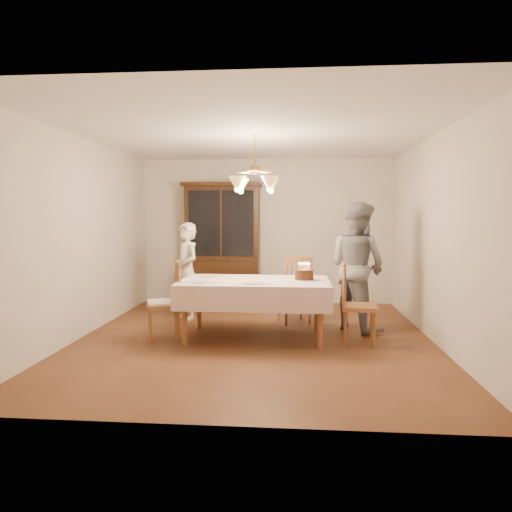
# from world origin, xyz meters

# --- Properties ---
(ground) EXTENTS (5.00, 5.00, 0.00)m
(ground) POSITION_xyz_m (0.00, 0.00, 0.00)
(ground) COLOR #512A17
(ground) RESTS_ON ground
(room_shell) EXTENTS (5.00, 5.00, 5.00)m
(room_shell) POSITION_xyz_m (0.00, 0.00, 1.58)
(room_shell) COLOR white
(room_shell) RESTS_ON ground
(dining_table) EXTENTS (1.90, 1.10, 0.76)m
(dining_table) POSITION_xyz_m (0.00, 0.00, 0.68)
(dining_table) COLOR brown
(dining_table) RESTS_ON ground
(china_hutch) EXTENTS (1.38, 0.54, 2.16)m
(china_hutch) POSITION_xyz_m (-0.77, 2.25, 1.04)
(china_hutch) COLOR black
(china_hutch) RESTS_ON ground
(chair_far_side) EXTENTS (0.56, 0.55, 1.00)m
(chair_far_side) POSITION_xyz_m (0.51, 0.91, 0.44)
(chair_far_side) COLOR brown
(chair_far_side) RESTS_ON ground
(chair_left_end) EXTENTS (0.54, 0.55, 1.00)m
(chair_left_end) POSITION_xyz_m (-1.14, -0.18, 0.45)
(chair_left_end) COLOR brown
(chair_left_end) RESTS_ON ground
(chair_right_end) EXTENTS (0.45, 0.47, 1.00)m
(chair_right_end) POSITION_xyz_m (1.30, -0.10, 0.44)
(chair_right_end) COLOR brown
(chair_right_end) RESTS_ON ground
(elderly_woman) EXTENTS (0.61, 0.64, 1.48)m
(elderly_woman) POSITION_xyz_m (-1.12, 1.00, 0.74)
(elderly_woman) COLOR white
(elderly_woman) RESTS_ON ground
(adult_in_grey) EXTENTS (1.07, 1.09, 1.77)m
(adult_in_grey) POSITION_xyz_m (1.37, 0.57, 0.88)
(adult_in_grey) COLOR slate
(adult_in_grey) RESTS_ON ground
(birthday_cake) EXTENTS (0.30, 0.30, 0.22)m
(birthday_cake) POSITION_xyz_m (0.63, 0.02, 0.83)
(birthday_cake) COLOR white
(birthday_cake) RESTS_ON dining_table
(place_setting_near_left) EXTENTS (0.38, 0.23, 0.02)m
(place_setting_near_left) POSITION_xyz_m (-0.63, -0.29, 0.77)
(place_setting_near_left) COLOR white
(place_setting_near_left) RESTS_ON dining_table
(place_setting_near_right) EXTENTS (0.39, 0.25, 0.02)m
(place_setting_near_right) POSITION_xyz_m (0.02, -0.31, 0.77)
(place_setting_near_right) COLOR white
(place_setting_near_right) RESTS_ON dining_table
(place_setting_far_left) EXTENTS (0.37, 0.23, 0.02)m
(place_setting_far_left) POSITION_xyz_m (-0.55, 0.24, 0.77)
(place_setting_far_left) COLOR white
(place_setting_far_left) RESTS_ON dining_table
(chandelier) EXTENTS (0.62, 0.62, 0.73)m
(chandelier) POSITION_xyz_m (-0.00, -0.00, 1.98)
(chandelier) COLOR #BF8C3F
(chandelier) RESTS_ON ground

